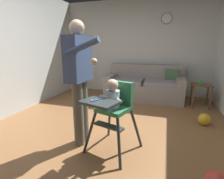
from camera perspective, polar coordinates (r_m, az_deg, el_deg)
ground at (r=2.83m, az=-2.87°, el=-15.69°), size 5.65×6.96×0.10m
wall_far at (r=5.07m, az=7.83°, el=13.33°), size 4.85×0.06×2.57m
wall_left at (r=3.90m, az=-31.65°, el=11.11°), size 0.06×5.96×2.57m
couch at (r=4.63m, az=10.57°, el=1.21°), size 1.96×0.86×0.86m
high_chair at (r=2.18m, az=0.47°, el=-4.23°), size 0.74×0.83×0.97m
adult_standing at (r=2.34m, az=-10.58°, el=3.82°), size 0.51×0.53×1.67m
toy_ball_second at (r=3.48m, az=28.06°, el=-8.63°), size 0.21×0.21×0.21m
side_table at (r=4.35m, az=27.23°, el=-0.34°), size 0.40×0.40×0.52m
sippy_cup at (r=4.30m, az=26.96°, el=2.15°), size 0.07×0.07×0.10m
wall_clock at (r=5.00m, az=17.53°, el=21.34°), size 0.28×0.04×0.28m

